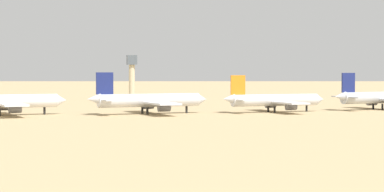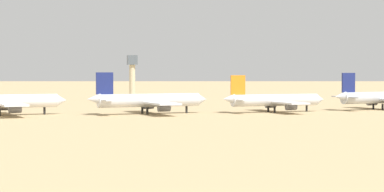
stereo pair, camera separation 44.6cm
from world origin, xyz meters
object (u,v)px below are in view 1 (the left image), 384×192
(parked_jet_orange_5, at_px, (274,100))
(parked_jet_navy_6, at_px, (380,98))
(parked_jet_white_3, at_px, (2,102))
(control_tower, at_px, (132,72))
(parked_jet_navy_4, at_px, (148,100))

(parked_jet_orange_5, bearing_deg, parked_jet_navy_6, 1.28)
(parked_jet_white_3, distance_m, control_tower, 149.43)
(parked_jet_white_3, bearing_deg, parked_jet_navy_4, -14.87)
(parked_jet_orange_5, relative_size, parked_jet_navy_6, 0.95)
(parked_jet_white_3, xyz_separation_m, control_tower, (64.59, 134.43, 9.42))
(parked_jet_navy_4, bearing_deg, control_tower, 74.83)
(parked_jet_orange_5, distance_m, control_tower, 142.02)
(parked_jet_white_3, xyz_separation_m, parked_jet_navy_4, (49.30, -3.23, 0.02))
(control_tower, bearing_deg, parked_jet_navy_4, -96.34)
(parked_jet_white_3, relative_size, control_tower, 1.86)
(parked_jet_orange_5, relative_size, control_tower, 1.74)
(parked_jet_navy_4, height_order, control_tower, control_tower)
(parked_jet_navy_4, xyz_separation_m, control_tower, (15.29, 137.65, 9.40))
(parked_jet_white_3, relative_size, parked_jet_navy_6, 1.01)
(parked_jet_white_3, xyz_separation_m, parked_jet_navy_6, (141.52, 2.87, -0.07))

